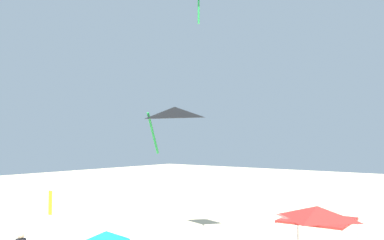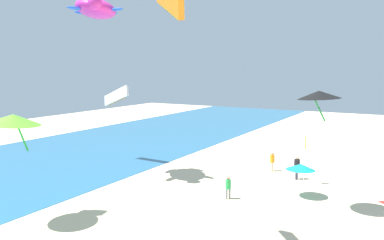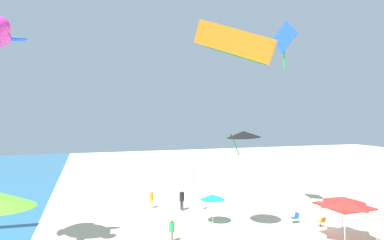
{
  "view_description": "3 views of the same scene",
  "coord_description": "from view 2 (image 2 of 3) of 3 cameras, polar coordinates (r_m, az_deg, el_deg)",
  "views": [
    {
      "loc": [
        -9.2,
        19.1,
        6.12
      ],
      "look_at": [
        -1.29,
        8.98,
        6.74
      ],
      "focal_mm": 38.45,
      "sensor_mm": 36.0,
      "label": 1
    },
    {
      "loc": [
        -22.68,
        0.82,
        8.87
      ],
      "look_at": [
        -1.29,
        13.05,
        5.64
      ],
      "focal_mm": 37.5,
      "sensor_mm": 36.0,
      "label": 2
    },
    {
      "loc": [
        -20.59,
        17.23,
        8.66
      ],
      "look_at": [
        -1.29,
        11.15,
        8.39
      ],
      "focal_mm": 31.07,
      "sensor_mm": 36.0,
      "label": 3
    }
  ],
  "objects": [
    {
      "name": "kite_delta_black",
      "position": [
        25.19,
        17.62,
        3.44
      ],
      "size": [
        3.08,
        3.1,
        2.05
      ],
      "rotation": [
        0.0,
        0.0,
        3.36
      ],
      "color": "black"
    },
    {
      "name": "kite_delta_lime",
      "position": [
        24.29,
        -24.09,
        0.08
      ],
      "size": [
        4.21,
        4.22,
        2.46
      ],
      "rotation": [
        0.0,
        0.0,
        3.78
      ],
      "color": "#66D82D"
    },
    {
      "name": "person_by_tent",
      "position": [
        27.62,
        5.17,
        -9.29
      ],
      "size": [
        0.4,
        0.37,
        1.57
      ],
      "rotation": [
        0.0,
        0.0,
        5.9
      ],
      "color": "slate",
      "rests_on": "ground"
    },
    {
      "name": "kite_parafoil_white",
      "position": [
        38.16,
        -10.72,
        3.35
      ],
      "size": [
        1.07,
        3.48,
        2.12
      ],
      "rotation": [
        0.0,
        0.0,
        1.4
      ],
      "color": "white"
    },
    {
      "name": "kite_turtle_magenta",
      "position": [
        33.12,
        -13.53,
        15.16
      ],
      "size": [
        5.24,
        5.25,
        1.97
      ],
      "rotation": [
        0.0,
        0.0,
        3.87
      ],
      "color": "#E02D9E"
    },
    {
      "name": "person_beachcomber",
      "position": [
        33.21,
        14.69,
        -6.27
      ],
      "size": [
        0.51,
        0.45,
        1.91
      ],
      "rotation": [
        0.0,
        0.0,
        0.16
      ],
      "color": "#33384C",
      "rests_on": "ground"
    },
    {
      "name": "banner_flag",
      "position": [
        31.69,
        15.72,
        -4.72
      ],
      "size": [
        0.36,
        0.06,
        3.89
      ],
      "color": "silver",
      "rests_on": "ground"
    },
    {
      "name": "beach_umbrella",
      "position": [
        28.65,
        15.18,
        -6.46
      ],
      "size": [
        2.02,
        2.01,
        2.36
      ],
      "color": "silver",
      "rests_on": "ground"
    },
    {
      "name": "person_kite_handler",
      "position": [
        35.33,
        11.34,
        -5.59
      ],
      "size": [
        0.42,
        0.4,
        1.67
      ],
      "rotation": [
        0.0,
        0.0,
        3.53
      ],
      "color": "#C6B28C",
      "rests_on": "ground"
    },
    {
      "name": "ocean_strip",
      "position": [
        39.34,
        -23.46,
        -6.18
      ],
      "size": [
        120.0,
        21.34,
        0.02
      ],
      "primitive_type": "cube",
      "color": "#28668E",
      "rests_on": "ground"
    }
  ]
}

